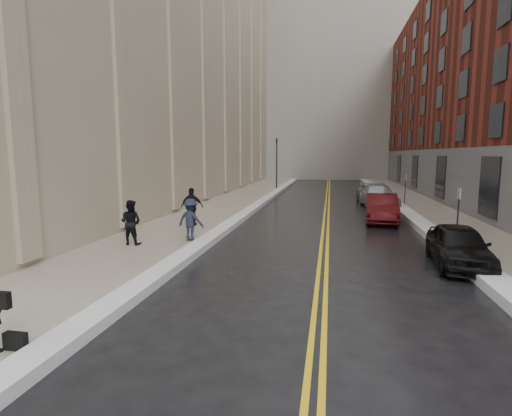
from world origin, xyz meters
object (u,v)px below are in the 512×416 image
at_px(pedestrian_a, 131,222).
at_px(pedestrian_c, 192,207).
at_px(pedestrian_b, 191,220).
at_px(car_silver_far, 376,194).
at_px(car_maroon, 381,208).
at_px(car_black, 459,246).
at_px(car_silver_near, 378,196).

height_order(pedestrian_a, pedestrian_c, pedestrian_c).
bearing_deg(pedestrian_a, pedestrian_c, -99.23).
relative_size(pedestrian_a, pedestrian_b, 1.01).
bearing_deg(car_silver_far, pedestrian_c, -135.31).
distance_m(car_maroon, car_silver_far, 8.63).
distance_m(car_silver_far, pedestrian_c, 15.85).
xyz_separation_m(car_black, car_silver_near, (-0.86, 14.66, 0.08)).
xyz_separation_m(car_black, pedestrian_c, (-10.72, 4.77, 0.40)).
height_order(car_silver_far, pedestrian_a, pedestrian_a).
height_order(car_maroon, pedestrian_b, pedestrian_b).
xyz_separation_m(car_maroon, car_silver_near, (0.53, 6.19, 0.01)).
relative_size(car_black, car_silver_far, 0.83).
bearing_deg(car_maroon, pedestrian_a, -137.83).
distance_m(car_maroon, car_silver_near, 6.21).
xyz_separation_m(car_black, pedestrian_b, (-9.60, 1.47, 0.32)).
bearing_deg(car_black, car_silver_far, 96.28).
xyz_separation_m(car_silver_near, car_silver_far, (0.11, 2.42, -0.09)).
bearing_deg(pedestrian_b, car_black, -177.67).
relative_size(car_silver_near, pedestrian_c, 2.82).
xyz_separation_m(car_maroon, pedestrian_a, (-10.26, -8.05, 0.26)).
height_order(car_silver_near, pedestrian_b, pedestrian_b).
relative_size(car_black, pedestrian_a, 2.31).
height_order(car_maroon, car_silver_far, car_maroon).
bearing_deg(pedestrian_b, pedestrian_c, -60.30).
distance_m(car_black, car_silver_far, 17.10).
height_order(car_maroon, car_silver_near, car_silver_near).
height_order(pedestrian_a, pedestrian_b, pedestrian_a).
distance_m(car_black, pedestrian_b, 9.72).
relative_size(car_maroon, car_silver_near, 0.87).
height_order(car_black, car_silver_far, car_black).
xyz_separation_m(car_maroon, pedestrian_b, (-8.21, -7.01, 0.25)).
relative_size(car_maroon, pedestrian_b, 2.67).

